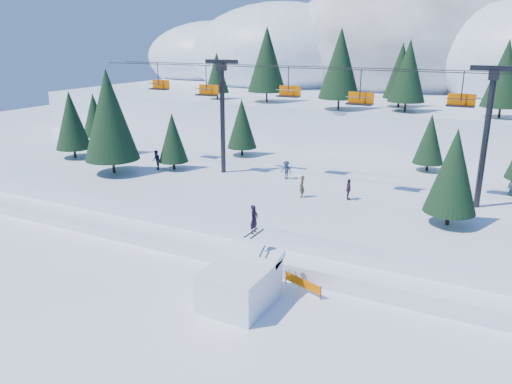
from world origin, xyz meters
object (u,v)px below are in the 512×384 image
at_px(chairlift, 335,106).
at_px(banner_far, 401,285).
at_px(jump_kicker, 241,283).
at_px(banner_near, 303,283).

height_order(chairlift, banner_far, chairlift).
distance_m(chairlift, banner_far, 16.58).
distance_m(jump_kicker, banner_near, 4.00).
distance_m(jump_kicker, chairlift, 18.57).
relative_size(chairlift, banner_far, 17.15).
relative_size(chairlift, banner_near, 17.05).
bearing_deg(chairlift, banner_far, -53.50).
bearing_deg(banner_near, jump_kicker, -132.16).
bearing_deg(jump_kicker, banner_far, 34.52).
bearing_deg(banner_far, jump_kicker, -145.48).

